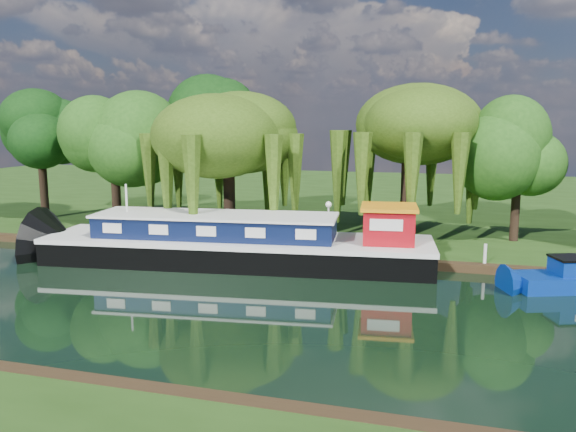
% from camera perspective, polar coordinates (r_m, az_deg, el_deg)
% --- Properties ---
extents(ground, '(120.00, 120.00, 0.00)m').
position_cam_1_polar(ground, '(23.19, -2.43, -9.36)').
color(ground, black).
extents(far_bank, '(120.00, 52.00, 0.45)m').
position_cam_1_polar(far_bank, '(55.75, 8.44, 1.89)').
color(far_bank, '#1C380F').
rests_on(far_bank, ground).
extents(dutch_barge, '(21.04, 6.87, 4.36)m').
position_cam_1_polar(dutch_barge, '(30.13, -4.92, -2.83)').
color(dutch_barge, black).
rests_on(dutch_barge, ground).
extents(red_dinghy, '(4.03, 3.23, 0.74)m').
position_cam_1_polar(red_dinghy, '(31.49, -10.82, -4.45)').
color(red_dinghy, maroon).
rests_on(red_dinghy, ground).
extents(willow_left, '(7.01, 7.01, 8.40)m').
position_cam_1_polar(willow_left, '(34.62, -6.11, 7.87)').
color(willow_left, black).
rests_on(willow_left, far_bank).
extents(willow_right, '(7.03, 7.03, 8.56)m').
position_cam_1_polar(willow_right, '(35.39, 12.12, 7.99)').
color(willow_right, black).
rests_on(willow_right, far_bank).
extents(tree_far_left, '(5.45, 5.45, 8.78)m').
position_cam_1_polar(tree_far_left, '(39.13, -17.32, 7.55)').
color(tree_far_left, black).
rests_on(tree_far_left, far_bank).
extents(tree_far_back, '(5.05, 5.05, 8.50)m').
position_cam_1_polar(tree_far_back, '(45.15, -23.88, 7.27)').
color(tree_far_back, black).
rests_on(tree_far_back, far_bank).
extents(tree_far_mid, '(5.73, 5.73, 9.38)m').
position_cam_1_polar(tree_far_mid, '(39.33, -5.98, 8.58)').
color(tree_far_mid, black).
rests_on(tree_far_mid, far_bank).
extents(tree_far_right, '(4.51, 4.51, 7.38)m').
position_cam_1_polar(tree_far_right, '(35.89, 22.41, 5.66)').
color(tree_far_right, black).
rests_on(tree_far_right, far_bank).
extents(lamppost, '(0.36, 0.36, 2.56)m').
position_cam_1_polar(lamppost, '(32.39, 4.14, 0.45)').
color(lamppost, silver).
rests_on(lamppost, far_bank).
extents(mooring_posts, '(19.16, 0.16, 1.00)m').
position_cam_1_polar(mooring_posts, '(30.86, 1.50, -2.75)').
color(mooring_posts, silver).
rests_on(mooring_posts, far_bank).
extents(reeds_near, '(33.70, 1.50, 1.10)m').
position_cam_1_polar(reeds_near, '(14.98, 14.73, -18.43)').
color(reeds_near, '#224C14').
rests_on(reeds_near, ground).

